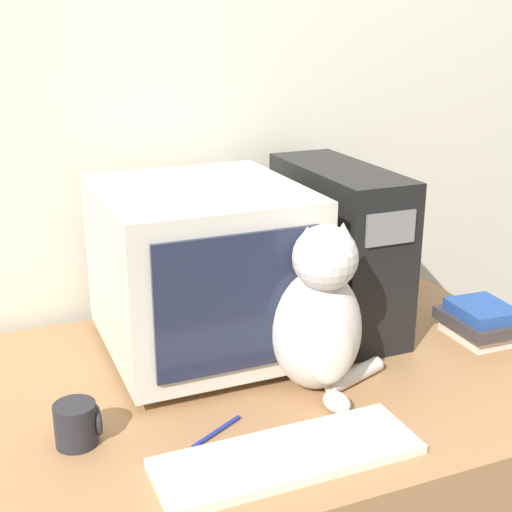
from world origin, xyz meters
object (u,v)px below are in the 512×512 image
(book_stack, at_px, (480,321))
(pen, at_px, (217,432))
(mug, at_px, (77,424))
(keyboard, at_px, (288,456))
(computer_tower, at_px, (338,247))
(crt_monitor, at_px, (202,269))
(cat, at_px, (319,319))

(book_stack, distance_m, pen, 0.77)
(book_stack, relative_size, mug, 2.22)
(keyboard, bearing_deg, computer_tower, 53.62)
(book_stack, bearing_deg, computer_tower, 141.00)
(crt_monitor, distance_m, cat, 0.32)
(computer_tower, bearing_deg, cat, -124.79)
(crt_monitor, height_order, keyboard, crt_monitor)
(crt_monitor, height_order, mug, crt_monitor)
(crt_monitor, bearing_deg, keyboard, -90.35)
(computer_tower, distance_m, keyboard, 0.67)
(computer_tower, distance_m, pen, 0.64)
(cat, xyz_separation_m, pen, (-0.26, -0.09, -0.16))
(mug, bearing_deg, book_stack, 4.61)
(cat, bearing_deg, computer_tower, 57.80)
(keyboard, bearing_deg, book_stack, 23.27)
(pen, bearing_deg, mug, 164.30)
(computer_tower, distance_m, mug, 0.80)
(book_stack, height_order, mug, book_stack)
(cat, bearing_deg, pen, -159.43)
(computer_tower, relative_size, mug, 5.44)
(keyboard, bearing_deg, cat, 51.55)
(crt_monitor, bearing_deg, mug, -140.76)
(computer_tower, distance_m, cat, 0.36)
(keyboard, bearing_deg, mug, 149.33)
(computer_tower, relative_size, book_stack, 2.45)
(crt_monitor, bearing_deg, cat, -57.61)
(crt_monitor, relative_size, cat, 1.29)
(cat, distance_m, book_stack, 0.51)
(computer_tower, relative_size, keyboard, 0.95)
(mug, bearing_deg, pen, -15.70)
(keyboard, relative_size, book_stack, 2.58)
(keyboard, height_order, book_stack, book_stack)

